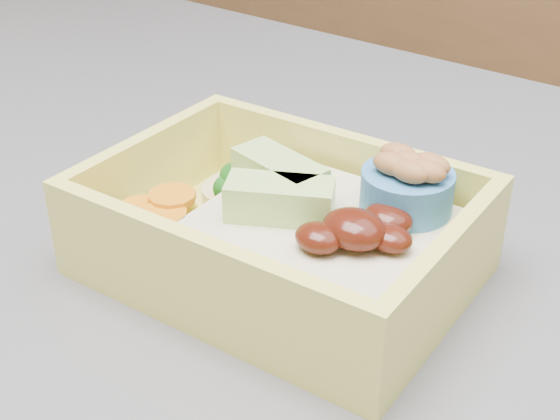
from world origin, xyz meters
The scene contains 1 object.
bento_box centered at (0.17, -0.05, 0.95)m, with size 0.21×0.16×0.07m.
Camera 1 is at (0.38, -0.34, 1.17)m, focal length 50.00 mm.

